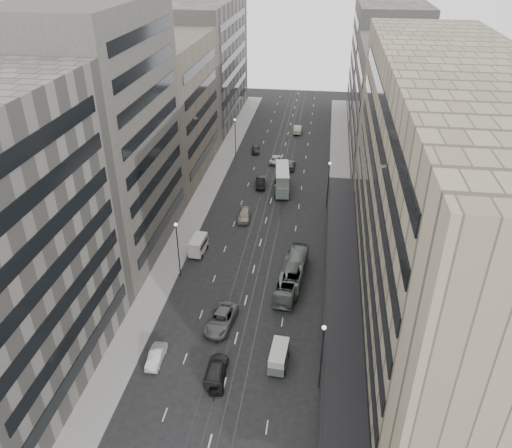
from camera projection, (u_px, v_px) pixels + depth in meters
The scene contains 29 objects.
ground at pixel (235, 344), 56.77m from camera, with size 220.00×220.00×0.00m, color black.
sidewalk_right at pixel (340, 201), 87.44m from camera, with size 4.00×125.00×0.15m, color gray.
sidewalk_left at pixel (206, 192), 90.37m from camera, with size 4.00×125.00×0.15m, color gray.
department_store at pixel (441, 208), 53.55m from camera, with size 19.20×60.00×30.00m.
building_right_mid at pixel (397, 112), 92.76m from camera, with size 15.00×28.00×24.00m, color #47433D.
building_right_far at pixel (385, 65), 117.50m from camera, with size 15.00×32.00×28.00m, color slate.
building_left_b at pixel (100, 136), 67.21m from camera, with size 15.00×26.00×34.00m, color #47433D.
building_left_c at pixel (163, 109), 92.62m from camera, with size 15.00×28.00×25.00m, color #6C6254.
building_left_d at pixel (204, 62), 120.18m from camera, with size 15.00×38.00×28.00m, color slate.
lamp_right_near at pixel (322, 350), 48.70m from camera, with size 0.44×0.44×8.32m.
lamp_right_far at pixel (329, 179), 83.01m from camera, with size 0.44×0.44×8.32m.
lamp_left_near at pixel (178, 244), 65.65m from camera, with size 0.44×0.44×8.32m.
lamp_left_far at pixel (235, 133), 102.54m from camera, with size 0.44×0.44×8.32m.
bus_near at pixel (289, 279), 65.19m from camera, with size 2.44×10.43×2.91m, color slate.
bus_far at pixel (295, 270), 66.89m from camera, with size 2.45×10.45×2.91m, color gray.
double_decker at pixel (282, 179), 89.68m from camera, with size 3.33×8.52×4.54m.
vw_microbus at pixel (279, 356), 53.47m from camera, with size 2.10×4.25×2.24m.
panel_van at pixel (198, 245), 72.47m from camera, with size 2.21×4.15×2.54m.
sedan_0 at pixel (217, 378), 51.48m from camera, with size 1.59×3.95×1.35m, color black.
sedan_1 at pixel (156, 356), 54.20m from camera, with size 1.42×4.08×1.34m, color #B7B7B2.
sedan_2 at pixel (221, 319), 59.15m from camera, with size 2.85×6.19×1.72m, color slate.
sedan_3 at pixel (216, 369), 52.49m from camera, with size 2.06×5.06×1.47m, color black.
sedan_4 at pixel (244, 215), 81.52m from camera, with size 1.96×4.87×1.66m, color gray.
sedan_5 at pixel (261, 182), 92.32m from camera, with size 1.68×4.83×1.59m, color black.
sedan_6 at pixel (276, 159), 102.38m from camera, with size 2.21×4.80×1.33m, color silver.
sedan_7 at pixel (290, 165), 99.78m from camera, with size 1.99×4.90×1.42m, color #5B5C5E.
sedan_8 at pixel (256, 149), 107.02m from camera, with size 1.64×4.08×1.39m, color #232326.
sedan_9 at pixel (298, 129), 117.74m from camera, with size 1.80×5.16×1.70m, color #B8B298.
pedestrian at pixel (323, 415), 47.12m from camera, with size 0.65×0.42×1.78m, color black.
Camera 1 is at (8.38, -41.59, 40.22)m, focal length 35.00 mm.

